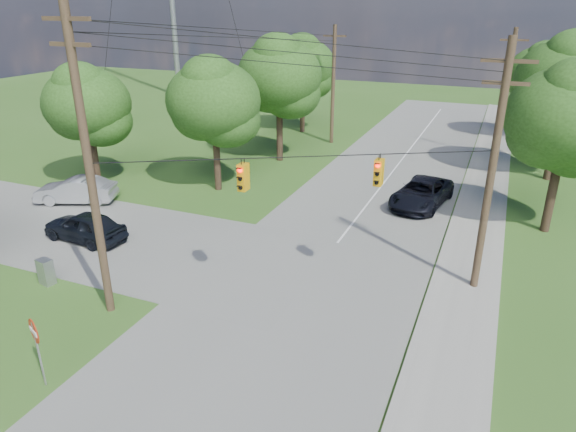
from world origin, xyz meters
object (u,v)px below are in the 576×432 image
at_px(control_cabinet, 46,272).
at_px(do_not_enter_sign, 35,339).
at_px(pole_ne, 492,168).
at_px(car_cross_dark, 85,226).
at_px(pole_sw, 88,163).
at_px(car_main_north, 422,193).
at_px(pole_north_w, 333,84).
at_px(car_cross_silver, 76,190).
at_px(pole_north_e, 506,95).

relative_size(control_cabinet, do_not_enter_sign, 0.47).
height_order(pole_ne, car_cross_dark, pole_ne).
distance_m(control_cabinet, do_not_enter_sign, 7.27).
bearing_deg(do_not_enter_sign, pole_sw, 128.45).
relative_size(pole_ne, car_cross_dark, 2.27).
xyz_separation_m(pole_ne, car_main_north, (-3.83, 9.20, -4.64)).
relative_size(pole_sw, pole_north_w, 1.20).
bearing_deg(car_cross_dark, car_cross_silver, -128.56).
bearing_deg(car_cross_dark, do_not_enter_sign, 39.95).
height_order(pole_north_e, car_cross_silver, pole_north_e).
xyz_separation_m(pole_north_w, do_not_enter_sign, (1.50, -34.00, -3.31)).
distance_m(pole_north_e, pole_north_w, 13.90).
height_order(car_cross_dark, do_not_enter_sign, do_not_enter_sign).
bearing_deg(car_main_north, car_cross_silver, -148.99).
bearing_deg(control_cabinet, pole_north_e, 70.37).
relative_size(pole_sw, control_cabinet, 10.07).
bearing_deg(pole_north_e, control_cabinet, -121.15).
bearing_deg(do_not_enter_sign, control_cabinet, 160.15).
distance_m(pole_north_e, car_main_north, 14.03).
bearing_deg(pole_north_e, car_main_north, -106.66).
bearing_deg(car_cross_dark, pole_sw, 53.43).
bearing_deg(pole_ne, car_cross_silver, 176.87).
relative_size(pole_ne, pole_north_e, 1.05).
height_order(pole_ne, do_not_enter_sign, pole_ne).
bearing_deg(car_cross_dark, pole_north_w, 171.52).
bearing_deg(pole_sw, car_cross_silver, 139.01).
xyz_separation_m(pole_ne, car_cross_dark, (-19.18, -2.82, -4.65)).
height_order(control_cabinet, do_not_enter_sign, do_not_enter_sign).
bearing_deg(pole_sw, car_main_north, 60.08).
height_order(pole_north_e, do_not_enter_sign, pole_north_e).
height_order(car_cross_dark, control_cabinet, car_cross_dark).
xyz_separation_m(pole_north_w, control_cabinet, (-3.63, -29.00, -4.53)).
relative_size(pole_north_w, control_cabinet, 8.39).
distance_m(pole_ne, pole_north_w, 26.03).
bearing_deg(pole_north_w, do_not_enter_sign, -87.47).
bearing_deg(pole_sw, control_cabinet, 171.53).
height_order(car_cross_silver, car_main_north, car_cross_silver).
distance_m(pole_north_w, car_main_north, 16.84).
height_order(pole_north_e, car_cross_dark, pole_north_e).
distance_m(pole_ne, car_main_north, 11.00).
distance_m(pole_sw, car_cross_silver, 14.60).
distance_m(pole_north_e, car_cross_dark, 31.66).
bearing_deg(do_not_enter_sign, car_main_north, 92.41).
height_order(car_cross_silver, do_not_enter_sign, do_not_enter_sign).
relative_size(car_cross_dark, control_cabinet, 3.88).
xyz_separation_m(pole_north_w, car_cross_dark, (-5.28, -24.82, -4.31)).
bearing_deg(car_main_north, control_cabinet, -120.86).
relative_size(pole_ne, do_not_enter_sign, 4.17).
bearing_deg(do_not_enter_sign, car_cross_dark, 150.85).
xyz_separation_m(pole_north_w, car_cross_silver, (-9.84, -20.70, -4.30)).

